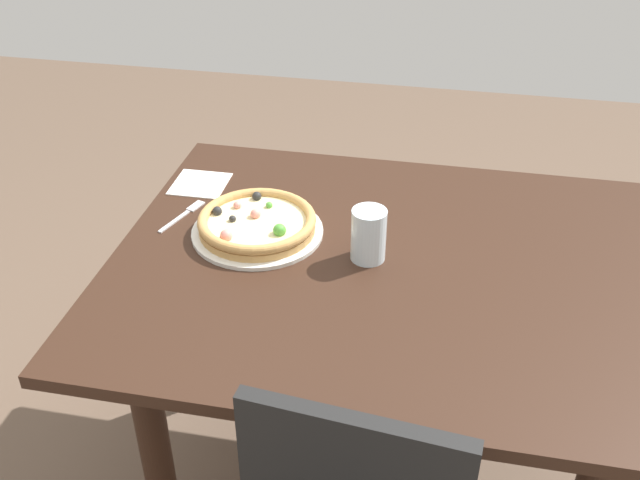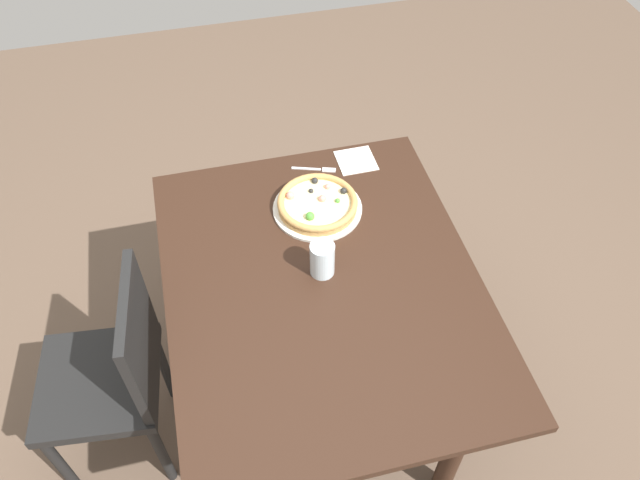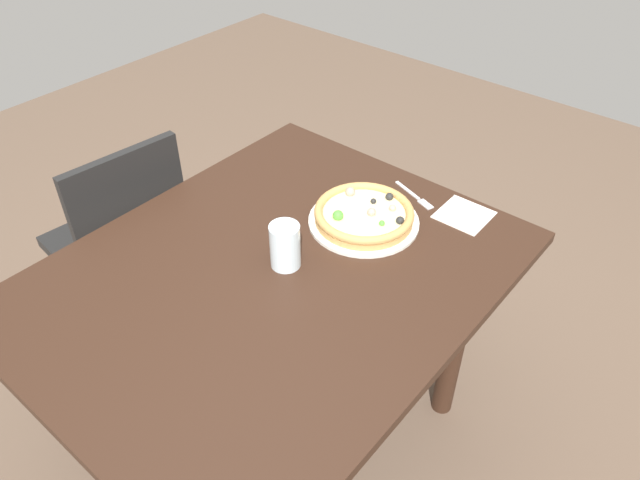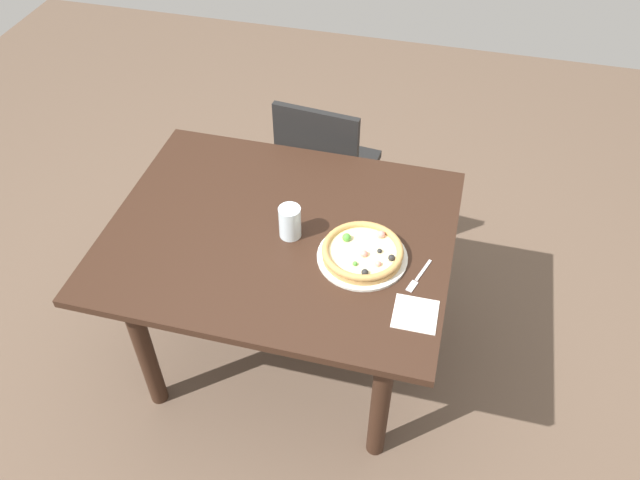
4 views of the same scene
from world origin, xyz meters
name	(u,v)px [view 1 (image 1 of 4)]	position (x,y,z in m)	size (l,w,h in m)	color
dining_table	(384,305)	(0.00, 0.00, 0.64)	(1.24, 0.99, 0.77)	#331E14
plate	(258,231)	(-0.31, 0.06, 0.77)	(0.31, 0.31, 0.01)	silver
pizza	(257,222)	(-0.32, 0.06, 0.80)	(0.28, 0.28, 0.05)	tan
fork	(185,214)	(-0.51, 0.11, 0.77)	(0.07, 0.16, 0.00)	silver
drinking_glass	(369,235)	(-0.04, 0.01, 0.83)	(0.08, 0.08, 0.12)	silver
napkin	(200,184)	(-0.53, 0.26, 0.77)	(0.14, 0.14, 0.00)	white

